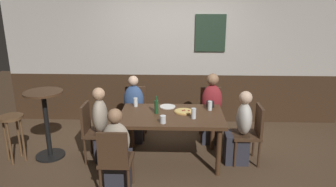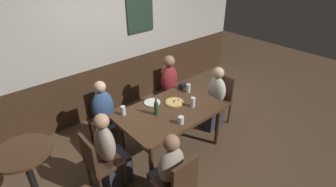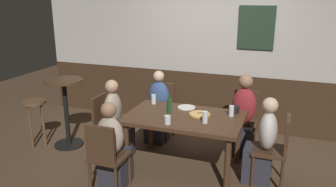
{
  "view_description": "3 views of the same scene",
  "coord_description": "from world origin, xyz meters",
  "px_view_note": "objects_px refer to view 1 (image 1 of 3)",
  "views": [
    {
      "loc": [
        0.1,
        -4.23,
        2.33
      ],
      "look_at": [
        -0.05,
        -0.06,
        1.07
      ],
      "focal_mm": 33.22,
      "sensor_mm": 36.0,
      "label": 1
    },
    {
      "loc": [
        -2.04,
        -2.31,
        2.77
      ],
      "look_at": [
        -0.02,
        0.02,
        1.01
      ],
      "focal_mm": 27.33,
      "sensor_mm": 36.0,
      "label": 2
    },
    {
      "loc": [
        1.22,
        -3.95,
        2.27
      ],
      "look_at": [
        -0.19,
        -0.09,
        1.05
      ],
      "focal_mm": 36.2,
      "sensor_mm": 36.0,
      "label": 3
    }
  ],
  "objects_px": {
    "chair_head_east": "(251,131)",
    "pizza": "(184,111)",
    "side_bar_table": "(46,119)",
    "pint_glass_stout": "(163,120)",
    "person_right_far": "(212,113)",
    "person_left_near": "(118,155)",
    "chair_left_far": "(135,109)",
    "chair_left_near": "(115,158)",
    "highball_clear": "(194,114)",
    "person_left_far": "(134,114)",
    "plate_white_large": "(168,107)",
    "dining_table": "(172,120)",
    "chair_right_far": "(211,110)",
    "bar_stool": "(12,126)",
    "person_head_west": "(104,130)",
    "beer_glass_tall": "(210,106)",
    "beer_bottle_green": "(156,106)",
    "chair_head_west": "(93,129)",
    "person_head_east": "(240,133)",
    "condiment_caddy": "(210,104)",
    "pint_glass_pale": "(136,103)"
  },
  "relations": [
    {
      "from": "chair_head_east",
      "to": "pizza",
      "type": "distance_m",
      "value": 1.03
    },
    {
      "from": "side_bar_table",
      "to": "pint_glass_stout",
      "type": "bearing_deg",
      "value": -12.45
    },
    {
      "from": "person_right_far",
      "to": "pizza",
      "type": "xyz_separation_m",
      "value": [
        -0.48,
        -0.62,
        0.25
      ]
    },
    {
      "from": "person_left_near",
      "to": "chair_head_east",
      "type": "bearing_deg",
      "value": 21.55
    },
    {
      "from": "chair_left_far",
      "to": "chair_left_near",
      "type": "bearing_deg",
      "value": -90.0
    },
    {
      "from": "highball_clear",
      "to": "chair_left_near",
      "type": "bearing_deg",
      "value": -142.95
    },
    {
      "from": "person_left_far",
      "to": "plate_white_large",
      "type": "distance_m",
      "value": 0.77
    },
    {
      "from": "chair_left_near",
      "to": "chair_left_far",
      "type": "xyz_separation_m",
      "value": [
        0.0,
        1.78,
        0.0
      ]
    },
    {
      "from": "dining_table",
      "to": "plate_white_large",
      "type": "relative_size",
      "value": 6.17
    },
    {
      "from": "chair_right_far",
      "to": "bar_stool",
      "type": "height_order",
      "value": "chair_right_far"
    },
    {
      "from": "person_head_west",
      "to": "beer_glass_tall",
      "type": "bearing_deg",
      "value": 7.3
    },
    {
      "from": "beer_bottle_green",
      "to": "plate_white_large",
      "type": "distance_m",
      "value": 0.34
    },
    {
      "from": "person_left_far",
      "to": "person_right_far",
      "type": "xyz_separation_m",
      "value": [
        1.32,
        0.0,
        0.03
      ]
    },
    {
      "from": "person_left_far",
      "to": "person_left_near",
      "type": "bearing_deg",
      "value": -90.0
    },
    {
      "from": "chair_head_east",
      "to": "chair_head_west",
      "type": "distance_m",
      "value": 2.34
    },
    {
      "from": "person_right_far",
      "to": "beer_glass_tall",
      "type": "height_order",
      "value": "person_right_far"
    },
    {
      "from": "person_head_east",
      "to": "side_bar_table",
      "type": "distance_m",
      "value": 2.89
    },
    {
      "from": "person_head_east",
      "to": "condiment_caddy",
      "type": "xyz_separation_m",
      "value": [
        -0.41,
        0.35,
        0.32
      ]
    },
    {
      "from": "chair_left_far",
      "to": "pint_glass_stout",
      "type": "distance_m",
      "value": 1.38
    },
    {
      "from": "chair_left_far",
      "to": "person_head_west",
      "type": "xyz_separation_m",
      "value": [
        -0.34,
        -0.89,
        -0.02
      ]
    },
    {
      "from": "person_head_west",
      "to": "bar_stool",
      "type": "height_order",
      "value": "person_head_west"
    },
    {
      "from": "chair_left_near",
      "to": "person_left_far",
      "type": "xyz_separation_m",
      "value": [
        0.0,
        1.61,
        -0.03
      ]
    },
    {
      "from": "person_right_far",
      "to": "bar_stool",
      "type": "relative_size",
      "value": 1.63
    },
    {
      "from": "person_left_near",
      "to": "person_head_east",
      "type": "relative_size",
      "value": 0.99
    },
    {
      "from": "person_head_west",
      "to": "pizza",
      "type": "relative_size",
      "value": 4.03
    },
    {
      "from": "chair_left_near",
      "to": "person_left_near",
      "type": "distance_m",
      "value": 0.17
    },
    {
      "from": "person_head_east",
      "to": "plate_white_large",
      "type": "height_order",
      "value": "person_head_east"
    },
    {
      "from": "dining_table",
      "to": "person_left_far",
      "type": "xyz_separation_m",
      "value": [
        -0.66,
        0.72,
        -0.19
      ]
    },
    {
      "from": "pint_glass_stout",
      "to": "highball_clear",
      "type": "relative_size",
      "value": 0.71
    },
    {
      "from": "person_head_west",
      "to": "highball_clear",
      "type": "bearing_deg",
      "value": -6.58
    },
    {
      "from": "beer_glass_tall",
      "to": "pint_glass_stout",
      "type": "distance_m",
      "value": 0.87
    },
    {
      "from": "chair_left_far",
      "to": "chair_head_west",
      "type": "height_order",
      "value": "same"
    },
    {
      "from": "side_bar_table",
      "to": "chair_right_far",
      "type": "bearing_deg",
      "value": 18.16
    },
    {
      "from": "plate_white_large",
      "to": "condiment_caddy",
      "type": "relative_size",
      "value": 2.22
    },
    {
      "from": "person_left_near",
      "to": "side_bar_table",
      "type": "distance_m",
      "value": 1.46
    },
    {
      "from": "chair_head_west",
      "to": "highball_clear",
      "type": "bearing_deg",
      "value": -5.86
    },
    {
      "from": "side_bar_table",
      "to": "plate_white_large",
      "type": "bearing_deg",
      "value": 8.48
    },
    {
      "from": "plate_white_large",
      "to": "beer_glass_tall",
      "type": "bearing_deg",
      "value": -10.65
    },
    {
      "from": "dining_table",
      "to": "person_head_west",
      "type": "height_order",
      "value": "person_head_west"
    },
    {
      "from": "chair_head_east",
      "to": "person_head_west",
      "type": "relative_size",
      "value": 0.78
    },
    {
      "from": "dining_table",
      "to": "beer_bottle_green",
      "type": "relative_size",
      "value": 5.73
    },
    {
      "from": "person_right_far",
      "to": "pint_glass_stout",
      "type": "xyz_separation_m",
      "value": [
        -0.77,
        -1.07,
        0.29
      ]
    },
    {
      "from": "person_left_far",
      "to": "highball_clear",
      "type": "bearing_deg",
      "value": -41.96
    },
    {
      "from": "beer_bottle_green",
      "to": "condiment_caddy",
      "type": "bearing_deg",
      "value": 21.03
    },
    {
      "from": "condiment_caddy",
      "to": "side_bar_table",
      "type": "distance_m",
      "value": 2.5
    },
    {
      "from": "beer_glass_tall",
      "to": "person_head_west",
      "type": "bearing_deg",
      "value": -172.7
    },
    {
      "from": "chair_head_east",
      "to": "pint_glass_pale",
      "type": "height_order",
      "value": "chair_head_east"
    },
    {
      "from": "person_head_west",
      "to": "pizza",
      "type": "xyz_separation_m",
      "value": [
        1.18,
        0.1,
        0.28
      ]
    },
    {
      "from": "person_left_near",
      "to": "person_head_west",
      "type": "relative_size",
      "value": 0.96
    },
    {
      "from": "dining_table",
      "to": "bar_stool",
      "type": "xyz_separation_m",
      "value": [
        -2.33,
        -0.1,
        -0.09
      ]
    }
  ]
}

